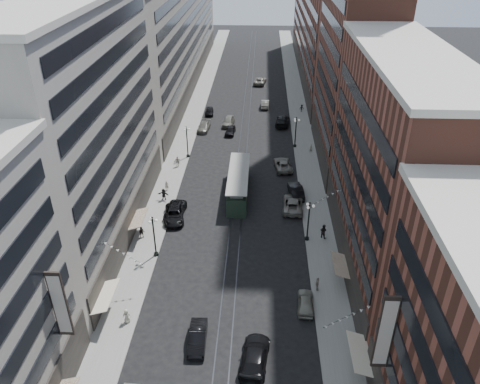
% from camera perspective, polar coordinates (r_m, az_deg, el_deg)
% --- Properties ---
extents(ground, '(220.00, 220.00, 0.00)m').
position_cam_1_polar(ground, '(84.08, 0.39, 5.61)').
color(ground, black).
rests_on(ground, ground).
extents(sidewalk_west, '(4.00, 180.00, 0.15)m').
position_cam_1_polar(sidewalk_west, '(94.21, -6.13, 8.29)').
color(sidewalk_west, gray).
rests_on(sidewalk_west, ground).
extents(sidewalk_east, '(4.00, 180.00, 0.15)m').
position_cam_1_polar(sidewalk_east, '(93.51, 7.46, 8.04)').
color(sidewalk_east, gray).
rests_on(sidewalk_east, ground).
extents(rail_west, '(0.12, 180.00, 0.02)m').
position_cam_1_polar(rail_west, '(93.27, 0.20, 8.19)').
color(rail_west, '#2D2D33').
rests_on(rail_west, ground).
extents(rail_east, '(0.12, 180.00, 0.02)m').
position_cam_1_polar(rail_east, '(93.22, 1.07, 8.18)').
color(rail_east, '#2D2D33').
rests_on(rail_east, ground).
extents(building_west_mid, '(8.00, 36.00, 28.00)m').
position_cam_1_polar(building_west_mid, '(57.26, -18.12, 7.08)').
color(building_west_mid, gray).
rests_on(building_west_mid, ground).
extents(building_west_far, '(8.00, 90.00, 26.00)m').
position_cam_1_polar(building_west_far, '(116.20, -7.72, 19.09)').
color(building_west_far, gray).
rests_on(building_west_far, ground).
extents(building_east_mid, '(8.00, 30.00, 24.00)m').
position_cam_1_polar(building_east_mid, '(51.93, 18.03, 2.22)').
color(building_east_mid, brown).
rests_on(building_east_mid, ground).
extents(building_east_tower, '(8.00, 26.00, 42.00)m').
position_cam_1_polar(building_east_tower, '(75.00, 14.14, 18.60)').
color(building_east_tower, brown).
rests_on(building_east_tower, ground).
extents(building_east_far, '(8.00, 72.00, 24.00)m').
position_cam_1_polar(building_east_far, '(124.29, 9.63, 19.21)').
color(building_east_far, brown).
rests_on(building_east_far, ground).
extents(lamppost_sw_far, '(1.03, 1.14, 5.52)m').
position_cam_1_polar(lamppost_sw_far, '(56.04, -10.44, -5.17)').
color(lamppost_sw_far, black).
rests_on(lamppost_sw_far, sidewalk_west).
extents(lamppost_sw_mid, '(1.03, 1.14, 5.52)m').
position_cam_1_polar(lamppost_sw_mid, '(79.13, -6.47, 6.22)').
color(lamppost_sw_mid, black).
rests_on(lamppost_sw_mid, sidewalk_west).
extents(lamppost_se_far, '(1.03, 1.14, 5.52)m').
position_cam_1_polar(lamppost_se_far, '(58.32, 8.35, -3.41)').
color(lamppost_se_far, black).
rests_on(lamppost_se_far, sidewalk_east).
extents(lamppost_se_mid, '(1.03, 1.14, 5.52)m').
position_cam_1_polar(lamppost_se_mid, '(83.01, 6.80, 7.39)').
color(lamppost_se_mid, black).
rests_on(lamppost_se_mid, sidewalk_east).
extents(streetcar, '(2.91, 13.15, 3.64)m').
position_cam_1_polar(streetcar, '(68.25, -0.19, 0.94)').
color(streetcar, '#213527').
rests_on(streetcar, ground).
extents(car_2, '(3.31, 5.87, 1.55)m').
position_cam_1_polar(car_2, '(63.62, -8.01, -2.74)').
color(car_2, black).
rests_on(car_2, ground).
extents(car_4, '(1.92, 4.26, 1.42)m').
position_cam_1_polar(car_4, '(50.44, 8.01, -13.16)').
color(car_4, gray).
rests_on(car_4, ground).
extents(car_5, '(1.76, 4.68, 1.52)m').
position_cam_1_polar(car_5, '(46.76, -5.19, -17.24)').
color(car_5, black).
rests_on(car_5, ground).
extents(car_6, '(3.09, 6.16, 1.72)m').
position_cam_1_polar(car_6, '(45.02, 1.83, -19.38)').
color(car_6, black).
rests_on(car_6, ground).
extents(pedestrian_1, '(0.83, 0.53, 1.61)m').
position_cam_1_polar(pedestrian_1, '(49.56, -13.65, -14.46)').
color(pedestrian_1, '#B5B096').
rests_on(pedestrian_1, sidewalk_west).
extents(pedestrian_2, '(0.79, 0.47, 1.57)m').
position_cam_1_polar(pedestrian_2, '(60.59, -11.87, -4.83)').
color(pedestrian_2, black).
rests_on(pedestrian_2, sidewalk_west).
extents(pedestrian_4, '(0.47, 0.99, 1.66)m').
position_cam_1_polar(pedestrian_4, '(52.34, 9.42, -10.97)').
color(pedestrian_4, gray).
rests_on(pedestrian_4, sidewalk_east).
extents(car_7, '(2.77, 5.37, 1.45)m').
position_cam_1_polar(car_7, '(64.51, -7.93, -2.27)').
color(car_7, black).
rests_on(car_7, ground).
extents(car_8, '(2.45, 5.15, 1.45)m').
position_cam_1_polar(car_8, '(90.78, -4.43, 7.95)').
color(car_8, '#67665C').
rests_on(car_8, ground).
extents(car_9, '(1.95, 4.19, 1.39)m').
position_cam_1_polar(car_9, '(98.57, -3.76, 9.80)').
color(car_9, black).
rests_on(car_9, ground).
extents(car_10, '(2.40, 5.37, 1.71)m').
position_cam_1_polar(car_10, '(68.76, 6.82, 0.15)').
color(car_10, black).
rests_on(car_10, ground).
extents(car_11, '(3.24, 5.89, 1.56)m').
position_cam_1_polar(car_11, '(76.20, 5.25, 3.37)').
color(car_11, gray).
rests_on(car_11, ground).
extents(car_12, '(3.28, 6.39, 1.77)m').
position_cam_1_polar(car_12, '(93.33, 5.20, 8.66)').
color(car_12, black).
rests_on(car_12, ground).
extents(car_13, '(2.03, 4.36, 1.44)m').
position_cam_1_polar(car_13, '(88.86, -1.20, 7.52)').
color(car_13, black).
rests_on(car_13, ground).
extents(car_14, '(1.79, 4.75, 1.55)m').
position_cam_1_polar(car_14, '(102.48, 3.07, 10.69)').
color(car_14, '#68655C').
rests_on(car_14, ground).
extents(pedestrian_5, '(1.67, 0.77, 1.74)m').
position_cam_1_polar(pedestrian_5, '(67.96, -9.30, -0.28)').
color(pedestrian_5, black).
rests_on(pedestrian_5, sidewalk_west).
extents(pedestrian_6, '(1.11, 0.67, 1.77)m').
position_cam_1_polar(pedestrian_6, '(76.97, -7.61, 3.72)').
color(pedestrian_6, '#B0A691').
rests_on(pedestrian_6, sidewalk_west).
extents(pedestrian_7, '(1.05, 0.95, 1.91)m').
position_cam_1_polar(pedestrian_7, '(60.16, 10.12, -4.71)').
color(pedestrian_7, black).
rests_on(pedestrian_7, sidewalk_east).
extents(pedestrian_8, '(0.67, 0.54, 1.61)m').
position_cam_1_polar(pedestrian_8, '(81.96, 8.62, 5.30)').
color(pedestrian_8, '#B4AE95').
rests_on(pedestrian_8, sidewalk_east).
extents(pedestrian_9, '(1.08, 0.63, 1.56)m').
position_cam_1_polar(pedestrian_9, '(100.20, 7.52, 10.10)').
color(pedestrian_9, black).
rests_on(pedestrian_9, sidewalk_east).
extents(car_extra_0, '(3.13, 6.06, 1.63)m').
position_cam_1_polar(car_extra_0, '(65.69, 6.47, -1.42)').
color(car_extra_0, slate).
rests_on(car_extra_0, ground).
extents(car_extra_1, '(3.36, 5.98, 1.58)m').
position_cam_1_polar(car_extra_1, '(118.16, 2.45, 13.40)').
color(car_extra_1, gray).
rests_on(car_extra_1, ground).
extents(car_extra_2, '(2.53, 5.08, 1.66)m').
position_cam_1_polar(car_extra_2, '(92.80, -1.43, 8.61)').
color(car_extra_2, slate).
rests_on(car_extra_2, ground).
extents(pedestrian_extra_0, '(0.64, 0.51, 1.53)m').
position_cam_1_polar(pedestrian_extra_0, '(70.30, -8.91, 0.77)').
color(pedestrian_extra_0, '#A99D8C').
rests_on(pedestrian_extra_0, sidewalk_west).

